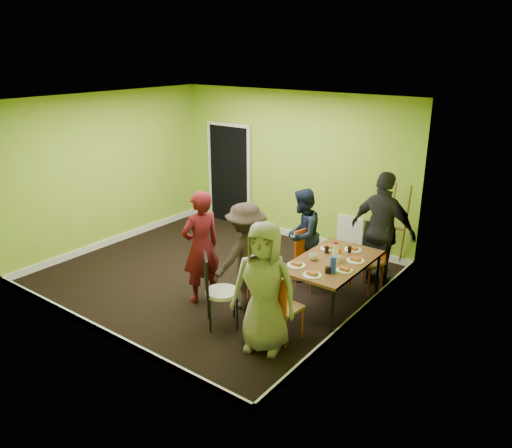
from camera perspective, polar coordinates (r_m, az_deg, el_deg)
The scene contains 28 objects.
ground at distance 8.23m, azimuth -4.74°, elevation -5.84°, with size 5.00×5.00×0.00m, color black.
room_walls at distance 7.91m, azimuth -4.86°, elevation 0.80°, with size 5.04×4.54×2.82m.
dining_table at distance 6.99m, azimuth 8.72°, elevation -4.53°, with size 0.90×1.50×0.75m.
chair_left_far at distance 7.73m, azimuth 5.94°, elevation -3.50°, with size 0.45×0.45×0.90m.
chair_left_near at distance 7.04m, azimuth 0.76°, elevation -5.07°, with size 0.47×0.47×1.05m.
chair_back_end at distance 7.78m, azimuth 13.49°, elevation -2.16°, with size 0.49×0.56×1.01m.
chair_front_end at distance 6.27m, azimuth 2.81°, elevation -9.02°, with size 0.43×0.43×0.93m.
chair_bentwood at distance 6.59m, azimuth -4.55°, elevation -7.22°, with size 0.55×0.55×1.01m.
easel at distance 8.53m, azimuth 15.32°, elevation -0.19°, with size 0.60×0.56×1.50m.
plate_near_left at distance 7.35m, azimuth 8.23°, elevation -2.75°, with size 0.23×0.23×0.01m, color white.
plate_near_right at distance 6.74m, azimuth 4.63°, elevation -4.71°, with size 0.25×0.25×0.01m, color white.
plate_far_back at distance 7.36m, azimuth 11.00°, elevation -2.89°, with size 0.25×0.25×0.01m, color white.
plate_far_front at distance 6.48m, azimuth 6.44°, elevation -5.81°, with size 0.25×0.25×0.01m, color white.
plate_wall_back at distance 7.00m, azimuth 11.29°, elevation -4.12°, with size 0.24×0.24×0.01m, color white.
plate_wall_front at distance 6.67m, azimuth 10.09°, elevation -5.25°, with size 0.21×0.21×0.01m, color white.
thermos at distance 6.94m, azimuth 9.03°, elevation -3.15°, with size 0.08×0.08×0.24m, color white.
blue_bottle at distance 6.55m, azimuth 8.80°, elevation -4.65°, with size 0.08×0.08×0.22m, color #1731B0.
orange_bottle at distance 7.17m, azimuth 9.59°, elevation -3.11°, with size 0.03×0.03×0.08m, color #D65114.
glass_mid at distance 7.18m, azimuth 8.10°, elevation -2.90°, with size 0.06×0.06×0.10m, color black.
glass_back at distance 7.25m, azimuth 10.65°, elevation -2.85°, with size 0.06×0.06×0.10m, color black.
glass_front at distance 6.56m, azimuth 8.17°, elevation -5.21°, with size 0.07×0.07×0.09m, color black.
cup_a at distance 6.93m, azimuth 6.56°, elevation -3.72°, with size 0.11×0.11×0.09m, color white.
cup_b at distance 6.90m, azimuth 9.40°, elevation -3.97°, with size 0.10×0.10×0.09m, color white.
person_standing at distance 7.16m, azimuth -6.32°, elevation -2.62°, with size 0.61×0.40×1.67m, color #520E13.
person_left_far at distance 7.86m, azimuth 5.30°, elevation -1.24°, with size 0.72×0.56×1.48m, color #161E38.
person_left_near at distance 6.95m, azimuth -1.16°, elevation -3.71°, with size 1.00×0.58×1.55m, color black.
person_back_end at distance 7.78m, azimuth 14.28°, elevation -0.72°, with size 1.06×0.44×1.81m, color black.
person_front_end at distance 5.99m, azimuth 0.95°, elevation -7.24°, with size 0.80×0.52×1.64m, color gray.
Camera 1 is at (4.98, -5.53, 3.52)m, focal length 35.00 mm.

